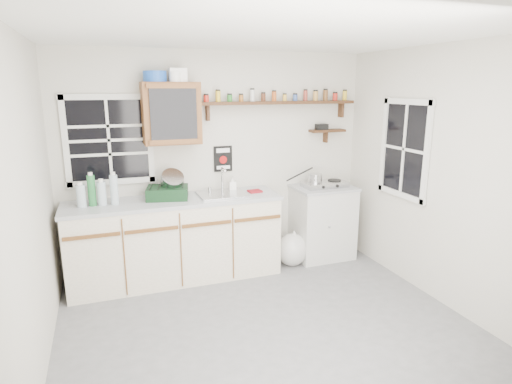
# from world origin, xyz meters

# --- Properties ---
(room) EXTENTS (3.64, 3.24, 2.54)m
(room) POSITION_xyz_m (0.00, 0.00, 1.25)
(room) COLOR #5A5A5D
(room) RESTS_ON ground
(main_cabinet) EXTENTS (2.31, 0.63, 0.92)m
(main_cabinet) POSITION_xyz_m (-0.58, 1.30, 0.46)
(main_cabinet) COLOR beige
(main_cabinet) RESTS_ON floor
(right_cabinet) EXTENTS (0.73, 0.57, 0.91)m
(right_cabinet) POSITION_xyz_m (1.25, 1.32, 0.46)
(right_cabinet) COLOR silver
(right_cabinet) RESTS_ON floor
(sink) EXTENTS (0.52, 0.44, 0.29)m
(sink) POSITION_xyz_m (-0.05, 1.30, 0.93)
(sink) COLOR #B1B2B6
(sink) RESTS_ON main_cabinet
(upper_cabinet) EXTENTS (0.60, 0.32, 0.65)m
(upper_cabinet) POSITION_xyz_m (-0.55, 1.44, 1.82)
(upper_cabinet) COLOR #5B3716
(upper_cabinet) RESTS_ON wall_back
(upper_cabinet_clutter) EXTENTS (0.45, 0.24, 0.14)m
(upper_cabinet_clutter) POSITION_xyz_m (-0.60, 1.44, 2.21)
(upper_cabinet_clutter) COLOR #1B4DB2
(upper_cabinet_clutter) RESTS_ON upper_cabinet
(spice_shelf) EXTENTS (1.91, 0.18, 0.35)m
(spice_shelf) POSITION_xyz_m (0.73, 1.51, 1.93)
(spice_shelf) COLOR black
(spice_shelf) RESTS_ON wall_back
(secondary_shelf) EXTENTS (0.45, 0.16, 0.24)m
(secondary_shelf) POSITION_xyz_m (1.36, 1.52, 1.58)
(secondary_shelf) COLOR black
(secondary_shelf) RESTS_ON wall_back
(warning_sign) EXTENTS (0.22, 0.02, 0.30)m
(warning_sign) POSITION_xyz_m (0.05, 1.59, 1.28)
(warning_sign) COLOR black
(warning_sign) RESTS_ON wall_back
(window_back) EXTENTS (0.93, 0.03, 0.98)m
(window_back) POSITION_xyz_m (-1.20, 1.59, 1.55)
(window_back) COLOR black
(window_back) RESTS_ON wall_back
(window_right) EXTENTS (0.03, 0.78, 1.08)m
(window_right) POSITION_xyz_m (1.79, 0.55, 1.45)
(window_right) COLOR black
(window_right) RESTS_ON wall_back
(water_bottles) EXTENTS (0.40, 0.11, 0.35)m
(water_bottles) POSITION_xyz_m (-1.35, 1.30, 1.06)
(water_bottles) COLOR #AABEC8
(water_bottles) RESTS_ON main_cabinet
(dish_rack) EXTENTS (0.49, 0.41, 0.33)m
(dish_rack) POSITION_xyz_m (-0.63, 1.35, 1.02)
(dish_rack) COLOR black
(dish_rack) RESTS_ON main_cabinet
(soap_bottle) EXTENTS (0.09, 0.09, 0.17)m
(soap_bottle) POSITION_xyz_m (0.12, 1.44, 1.01)
(soap_bottle) COLOR white
(soap_bottle) RESTS_ON main_cabinet
(rag) EXTENTS (0.16, 0.14, 0.02)m
(rag) POSITION_xyz_m (0.34, 1.30, 0.93)
(rag) COLOR maroon
(rag) RESTS_ON main_cabinet
(hotplate) EXTENTS (0.54, 0.29, 0.08)m
(hotplate) POSITION_xyz_m (1.25, 1.31, 0.95)
(hotplate) COLOR #B1B2B6
(hotplate) RESTS_ON right_cabinet
(saucepan) EXTENTS (0.42, 0.20, 0.18)m
(saucepan) POSITION_xyz_m (1.11, 1.31, 1.03)
(saucepan) COLOR #B1B2B6
(saucepan) RESTS_ON hotplate
(trash_bag) EXTENTS (0.40, 0.36, 0.46)m
(trash_bag) POSITION_xyz_m (0.79, 1.20, 0.20)
(trash_bag) COLOR silver
(trash_bag) RESTS_ON floor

